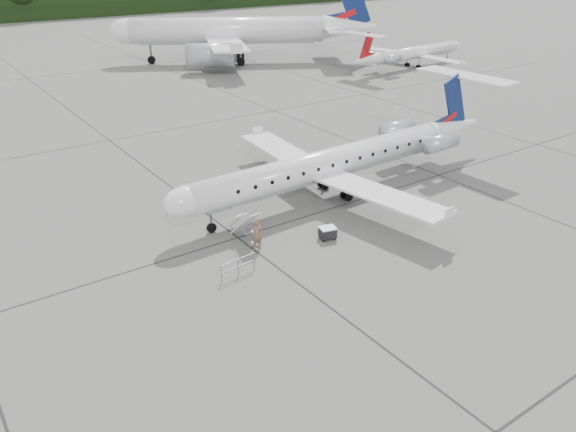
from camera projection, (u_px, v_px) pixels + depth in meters
ground at (375, 240)px, 34.35m from camera, size 320.00×320.00×0.00m
main_regional_jet at (326, 150)px, 38.68m from camera, size 27.96×20.52×7.03m
airstair at (245, 224)px, 33.80m from camera, size 0.92×2.33×2.20m
passenger at (257, 235)px, 32.93m from camera, size 0.73×0.52×1.87m
safety_railing at (238, 267)px, 30.44m from camera, size 2.20×0.29×1.00m
baggage_cart at (328, 233)px, 34.30m from camera, size 1.10×0.97×0.82m
bg_narrowbody at (227, 17)px, 83.59m from camera, size 45.49×41.70×13.32m
bg_regional_right at (418, 46)px, 82.34m from camera, size 23.70×18.00×5.87m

